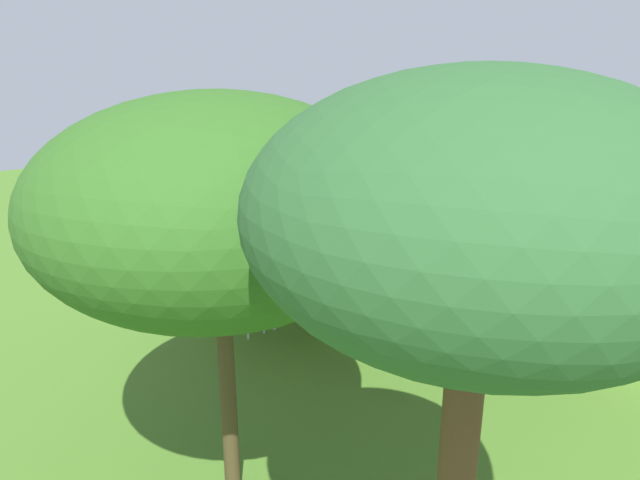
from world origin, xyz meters
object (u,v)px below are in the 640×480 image
(patio_chair_east_end, at_px, (264,275))
(acacia_tree_far_lawn, at_px, (479,218))
(patio_chair_west_end, at_px, (345,279))
(shade_umbrella, at_px, (296,187))
(patio_chair_near_hut, at_px, (246,309))
(zebra_nearest_camera, at_px, (351,235))
(striped_lounge_chair, at_px, (402,233))
(zebra_by_umbrella, at_px, (473,224))
(guest_beside_umbrella, at_px, (214,267))
(acacia_tree_right_background, at_px, (217,205))
(standing_watcher, at_px, (310,198))
(patio_dining_table, at_px, (297,286))
(acacia_tree_left_background, at_px, (483,147))
(patio_chair_near_lawn, at_px, (342,311))
(zebra_toward_hut, at_px, (269,212))

(patio_chair_east_end, distance_m, acacia_tree_far_lawn, 9.23)
(patio_chair_west_end, bearing_deg, shade_umbrella, 90.00)
(patio_chair_near_hut, distance_m, zebra_nearest_camera, 3.81)
(patio_chair_near_hut, relative_size, striped_lounge_chair, 0.92)
(acacia_tree_far_lawn, bearing_deg, zebra_by_umbrella, -140.07)
(guest_beside_umbrella, bearing_deg, striped_lounge_chair, -53.69)
(guest_beside_umbrella, relative_size, zebra_by_umbrella, 0.82)
(patio_chair_east_end, height_order, acacia_tree_right_background, acacia_tree_right_background)
(patio_chair_west_end, distance_m, patio_chair_east_end, 1.75)
(shade_umbrella, distance_m, standing_watcher, 5.87)
(patio_dining_table, height_order, acacia_tree_left_background, acacia_tree_left_background)
(standing_watcher, relative_size, acacia_tree_right_background, 0.37)
(patio_chair_east_end, bearing_deg, striped_lounge_chair, -170.62)
(shade_umbrella, relative_size, zebra_nearest_camera, 2.04)
(standing_watcher, bearing_deg, shade_umbrella, 87.52)
(patio_chair_west_end, relative_size, acacia_tree_right_background, 0.19)
(patio_chair_near_lawn, relative_size, acacia_tree_left_background, 0.18)
(patio_dining_table, distance_m, patio_chair_near_hut, 1.21)
(patio_chair_east_end, xyz_separation_m, zebra_by_umbrella, (-5.35, 1.06, 0.49))
(standing_watcher, bearing_deg, acacia_tree_right_background, 85.04)
(patio_chair_east_end, height_order, zebra_toward_hut, zebra_toward_hut)
(guest_beside_umbrella, relative_size, acacia_tree_left_background, 0.34)
(patio_chair_near_lawn, bearing_deg, zebra_toward_hut, 63.87)
(striped_lounge_chair, xyz_separation_m, zebra_nearest_camera, (2.67, 1.09, 0.71))
(standing_watcher, bearing_deg, zebra_by_umbrella, 147.74)
(patio_chair_west_end, height_order, guest_beside_umbrella, guest_beside_umbrella)
(acacia_tree_far_lawn, bearing_deg, patio_chair_near_hut, -104.99)
(guest_beside_umbrella, distance_m, zebra_toward_hut, 4.22)
(zebra_toward_hut, height_order, acacia_tree_left_background, acacia_tree_left_background)
(patio_chair_west_end, bearing_deg, acacia_tree_right_background, 128.73)
(patio_chair_near_hut, relative_size, patio_chair_near_lawn, 1.00)
(standing_watcher, relative_size, striped_lounge_chair, 1.80)
(striped_lounge_chair, distance_m, acacia_tree_right_background, 10.78)
(shade_umbrella, height_order, acacia_tree_right_background, acacia_tree_right_background)
(guest_beside_umbrella, relative_size, zebra_nearest_camera, 0.79)
(standing_watcher, height_order, acacia_tree_far_lawn, acacia_tree_far_lawn)
(patio_chair_east_end, relative_size, zebra_by_umbrella, 0.44)
(shade_umbrella, xyz_separation_m, zebra_nearest_camera, (-2.33, -1.26, -1.71))
(zebra_toward_hut, relative_size, acacia_tree_far_lawn, 0.39)
(patio_chair_near_hut, xyz_separation_m, patio_chair_near_lawn, (-1.42, 1.09, 0.00))
(patio_dining_table, bearing_deg, patio_chair_west_end, -179.59)
(patio_chair_east_end, height_order, zebra_by_umbrella, zebra_by_umbrella)
(zebra_toward_hut, bearing_deg, zebra_nearest_camera, 141.95)
(striped_lounge_chair, xyz_separation_m, acacia_tree_far_lawn, (7.99, 9.12, 3.89))
(patio_chair_east_end, distance_m, patio_chair_near_lawn, 2.41)
(guest_beside_umbrella, distance_m, acacia_tree_left_background, 5.81)
(acacia_tree_right_background, bearing_deg, standing_watcher, -129.20)
(shade_umbrella, bearing_deg, patio_chair_east_end, -86.66)
(patio_chair_near_lawn, relative_size, zebra_toward_hut, 0.46)
(patio_chair_east_end, bearing_deg, zebra_by_umbrella, 165.43)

